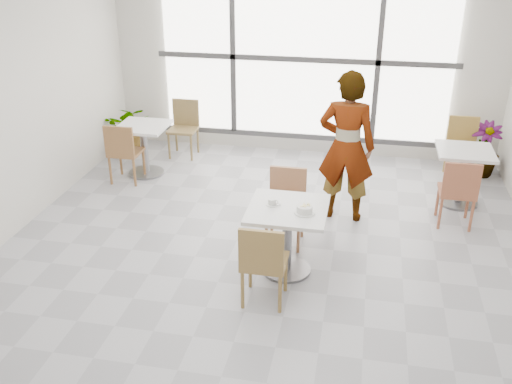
% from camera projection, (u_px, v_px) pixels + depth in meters
% --- Properties ---
extents(floor, '(7.00, 7.00, 0.00)m').
position_uv_depth(floor, '(261.00, 264.00, 6.21)').
color(floor, '#9E9EA5').
rests_on(floor, ground).
extents(wall_back, '(6.00, 0.00, 6.00)m').
position_uv_depth(wall_back, '(305.00, 58.00, 8.68)').
color(wall_back, silver).
rests_on(wall_back, ground).
extents(window, '(4.60, 0.07, 2.52)m').
position_uv_depth(window, '(304.00, 59.00, 8.63)').
color(window, white).
rests_on(window, ground).
extents(main_table, '(0.80, 0.80, 0.75)m').
position_uv_depth(main_table, '(287.00, 227.00, 5.87)').
color(main_table, silver).
rests_on(main_table, ground).
extents(chair_near, '(0.42, 0.42, 0.87)m').
position_uv_depth(chair_near, '(263.00, 260.00, 5.34)').
color(chair_near, olive).
rests_on(chair_near, ground).
extents(chair_far, '(0.42, 0.42, 0.87)m').
position_uv_depth(chair_far, '(286.00, 201.00, 6.48)').
color(chair_far, '#A26B47').
rests_on(chair_far, ground).
extents(oatmeal_bowl, '(0.21, 0.21, 0.09)m').
position_uv_depth(oatmeal_bowl, '(305.00, 209.00, 5.64)').
color(oatmeal_bowl, silver).
rests_on(oatmeal_bowl, main_table).
extents(coffee_cup, '(0.16, 0.13, 0.07)m').
position_uv_depth(coffee_cup, '(272.00, 202.00, 5.82)').
color(coffee_cup, silver).
rests_on(coffee_cup, main_table).
extents(person, '(0.71, 0.49, 1.86)m').
position_uv_depth(person, '(346.00, 147.00, 6.83)').
color(person, black).
rests_on(person, ground).
extents(bg_table_left, '(0.70, 0.70, 0.75)m').
position_uv_depth(bg_table_left, '(144.00, 142.00, 8.26)').
color(bg_table_left, white).
rests_on(bg_table_left, ground).
extents(bg_table_right, '(0.70, 0.70, 0.75)m').
position_uv_depth(bg_table_right, '(462.00, 169.00, 7.36)').
color(bg_table_right, silver).
rests_on(bg_table_right, ground).
extents(bg_chair_left_near, '(0.42, 0.42, 0.87)m').
position_uv_depth(bg_chair_left_near, '(123.00, 150.00, 7.96)').
color(bg_chair_left_near, olive).
rests_on(bg_chair_left_near, ground).
extents(bg_chair_left_far, '(0.42, 0.42, 0.87)m').
position_uv_depth(bg_chair_left_far, '(184.00, 124.00, 8.98)').
color(bg_chair_left_far, olive).
rests_on(bg_chair_left_far, ground).
extents(bg_chair_right_near, '(0.42, 0.42, 0.87)m').
position_uv_depth(bg_chair_right_near, '(458.00, 189.00, 6.77)').
color(bg_chair_right_near, '#A1583C').
rests_on(bg_chair_right_near, ground).
extents(bg_chair_right_far, '(0.42, 0.42, 0.87)m').
position_uv_depth(bg_chair_right_far, '(462.00, 143.00, 8.19)').
color(bg_chair_right_far, olive).
rests_on(bg_chair_right_far, ground).
extents(plant_left, '(0.82, 0.75, 0.79)m').
position_uv_depth(plant_left, '(129.00, 129.00, 9.10)').
color(plant_left, '#437B3D').
rests_on(plant_left, ground).
extents(plant_right, '(0.45, 0.45, 0.80)m').
position_uv_depth(plant_right, '(484.00, 149.00, 8.26)').
color(plant_right, '#5A7843').
rests_on(plant_right, ground).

